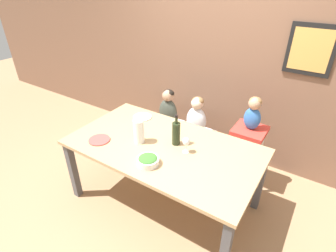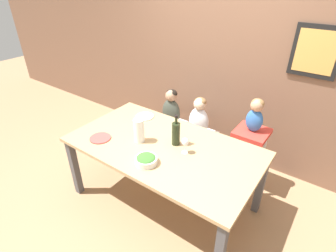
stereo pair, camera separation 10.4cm
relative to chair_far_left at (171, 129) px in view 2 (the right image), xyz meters
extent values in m
plane|color=#9E7A56|center=(0.45, -0.77, -0.40)|extent=(14.00, 14.00, 0.00)
cube|color=brown|center=(0.45, 0.53, 0.95)|extent=(10.00, 0.06, 2.70)
cube|color=black|center=(1.40, 0.48, 1.15)|extent=(0.45, 0.02, 0.51)
cube|color=gold|center=(1.40, 0.47, 1.15)|extent=(0.37, 0.00, 0.42)
cube|color=tan|center=(0.45, -0.77, 0.34)|extent=(1.89, 1.05, 0.03)
cube|color=#4C4C51|center=(-0.44, -1.23, -0.04)|extent=(0.07, 0.07, 0.72)
cube|color=#4C4C51|center=(-0.44, -0.30, -0.04)|extent=(0.07, 0.07, 0.72)
cube|color=#4C4C51|center=(1.33, -0.30, -0.04)|extent=(0.07, 0.07, 0.72)
cylinder|color=silver|center=(-0.15, -0.15, -0.19)|extent=(0.04, 0.04, 0.43)
cylinder|color=silver|center=(0.15, -0.15, -0.19)|extent=(0.04, 0.04, 0.43)
cylinder|color=silver|center=(-0.15, 0.15, -0.19)|extent=(0.04, 0.04, 0.43)
cylinder|color=silver|center=(0.15, 0.15, -0.19)|extent=(0.04, 0.04, 0.43)
cube|color=white|center=(0.00, 0.00, 0.05)|extent=(0.40, 0.41, 0.05)
cylinder|color=silver|center=(0.26, -0.15, -0.19)|extent=(0.04, 0.04, 0.43)
cylinder|color=silver|center=(0.56, -0.15, -0.19)|extent=(0.04, 0.04, 0.43)
cylinder|color=silver|center=(0.26, 0.15, -0.19)|extent=(0.04, 0.04, 0.43)
cylinder|color=silver|center=(0.56, 0.15, -0.19)|extent=(0.04, 0.04, 0.43)
cube|color=white|center=(0.41, 0.00, 0.05)|extent=(0.40, 0.41, 0.05)
cylinder|color=silver|center=(0.94, -0.13, -0.05)|extent=(0.04, 0.04, 0.71)
cylinder|color=silver|center=(1.19, -0.13, -0.05)|extent=(0.04, 0.04, 0.71)
cylinder|color=silver|center=(0.94, 0.13, -0.05)|extent=(0.04, 0.04, 0.71)
cylinder|color=silver|center=(1.19, 0.13, -0.05)|extent=(0.04, 0.04, 0.71)
cube|color=red|center=(1.06, 0.00, 0.33)|extent=(0.34, 0.35, 0.05)
ellipsoid|color=#3D4238|center=(0.00, 0.00, 0.26)|extent=(0.26, 0.16, 0.36)
sphere|color=tan|center=(0.00, 0.00, 0.49)|extent=(0.15, 0.15, 0.15)
ellipsoid|color=black|center=(0.00, 0.01, 0.51)|extent=(0.15, 0.14, 0.10)
ellipsoid|color=silver|center=(0.41, 0.00, 0.26)|extent=(0.26, 0.16, 0.36)
sphere|color=beige|center=(0.41, 0.00, 0.49)|extent=(0.15, 0.15, 0.15)
ellipsoid|color=olive|center=(0.41, 0.01, 0.51)|extent=(0.15, 0.14, 0.10)
ellipsoid|color=#3366B2|center=(1.06, 0.00, 0.48)|extent=(0.18, 0.11, 0.25)
sphere|color=tan|center=(1.06, 0.00, 0.66)|extent=(0.13, 0.13, 0.13)
ellipsoid|color=olive|center=(1.06, 0.01, 0.68)|extent=(0.13, 0.13, 0.09)
cylinder|color=#232D19|center=(0.54, -0.68, 0.47)|extent=(0.08, 0.08, 0.23)
cylinder|color=#232D19|center=(0.54, -0.68, 0.63)|extent=(0.03, 0.03, 0.09)
cylinder|color=black|center=(0.54, -0.68, 0.67)|extent=(0.03, 0.03, 0.02)
cylinder|color=white|center=(0.21, -0.85, 0.48)|extent=(0.10, 0.10, 0.24)
cylinder|color=white|center=(0.69, -0.75, 0.36)|extent=(0.06, 0.06, 0.00)
cylinder|color=white|center=(0.69, -0.75, 0.40)|extent=(0.01, 0.01, 0.08)
ellipsoid|color=white|center=(0.69, -0.75, 0.47)|extent=(0.07, 0.07, 0.08)
cylinder|color=white|center=(0.49, -1.08, 0.38)|extent=(0.20, 0.20, 0.06)
ellipsoid|color=#3D752D|center=(0.49, -1.08, 0.41)|extent=(0.17, 0.17, 0.04)
cylinder|color=#D14C47|center=(-0.15, -1.05, 0.36)|extent=(0.21, 0.21, 0.01)
cylinder|color=silver|center=(-0.08, -0.43, 0.36)|extent=(0.21, 0.21, 0.01)
camera|label=1|loc=(1.64, -2.52, 1.83)|focal=28.00mm
camera|label=2|loc=(1.73, -2.46, 1.83)|focal=28.00mm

